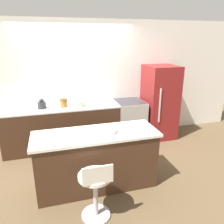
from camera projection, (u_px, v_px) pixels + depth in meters
The scene contains 11 objects.
ground_plane at pixel (82, 151), 4.49m from camera, with size 14.00×14.00×0.00m, color brown.
wall_back at pixel (75, 83), 4.72m from camera, with size 8.00×0.06×2.60m.
back_counter at pixel (62, 127), 4.58m from camera, with size 2.32×0.65×0.90m.
kitchen_island at pixel (97, 159), 3.34m from camera, with size 1.85×0.66×0.89m.
oven_range at pixel (129, 120), 4.96m from camera, with size 0.63×0.66×0.90m.
refrigerator at pixel (159, 102), 4.99m from camera, with size 0.67×0.74×1.65m.
stool_chair at pixel (96, 189), 2.71m from camera, with size 0.42×0.42×0.85m.
kettle at pixel (42, 104), 4.29m from camera, with size 0.16×0.16×0.20m.
mixing_bowl at pixel (78, 103), 4.48m from camera, with size 0.29×0.29×0.10m.
canister_jar at pixel (64, 103), 4.40m from camera, with size 0.15×0.15×0.16m.
fruit_bowl at pixel (106, 130), 3.21m from camera, with size 0.31×0.31×0.07m.
Camera 1 is at (-0.50, -4.02, 2.20)m, focal length 35.00 mm.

